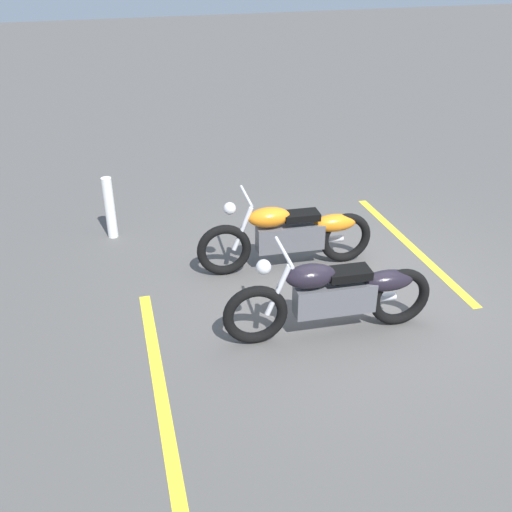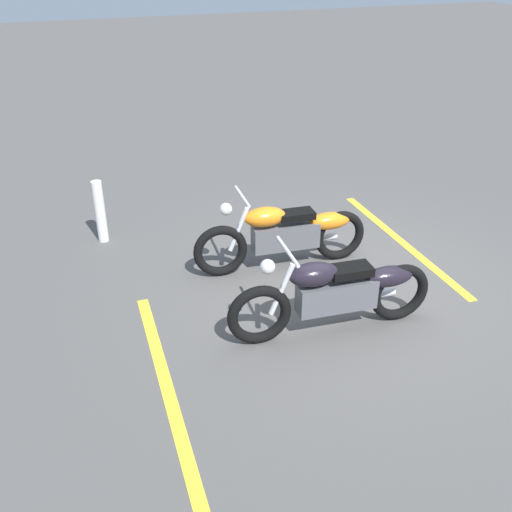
{
  "view_description": "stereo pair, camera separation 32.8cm",
  "coord_description": "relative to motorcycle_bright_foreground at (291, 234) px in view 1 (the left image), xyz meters",
  "views": [
    {
      "loc": [
        3.07,
        5.15,
        3.61
      ],
      "look_at": [
        1.23,
        0.0,
        0.65
      ],
      "focal_mm": 40.42,
      "sensor_mm": 36.0,
      "label": 1
    },
    {
      "loc": [
        3.38,
        5.03,
        3.61
      ],
      "look_at": [
        1.23,
        0.0,
        0.65
      ],
      "focal_mm": 40.42,
      "sensor_mm": 36.0,
      "label": 2
    }
  ],
  "objects": [
    {
      "name": "ground_plane",
      "position": [
        -0.51,
        0.72,
        -0.46
      ],
      "size": [
        60.0,
        60.0,
        0.0
      ],
      "primitive_type": "plane",
      "color": "#514F4C"
    },
    {
      "name": "parking_stripe_mid",
      "position": [
        2.01,
        1.68,
        -0.46
      ],
      "size": [
        0.41,
        3.2,
        0.01
      ],
      "primitive_type": "cube",
      "rotation": [
        0.0,
        0.0,
        1.48
      ],
      "color": "yellow",
      "rests_on": "ground"
    },
    {
      "name": "motorcycle_dark_foreground",
      "position": [
        0.11,
        1.45,
        0.0
      ],
      "size": [
        2.23,
        0.62,
        1.04
      ],
      "rotation": [
        0.0,
        0.0,
        -0.13
      ],
      "color": "black",
      "rests_on": "ground"
    },
    {
      "name": "parking_stripe_near",
      "position": [
        -1.77,
        0.01,
        -0.46
      ],
      "size": [
        0.41,
        3.2,
        0.01
      ],
      "primitive_type": "cube",
      "rotation": [
        0.0,
        0.0,
        1.48
      ],
      "color": "yellow",
      "rests_on": "ground"
    },
    {
      "name": "bollard_post",
      "position": [
        2.0,
        -1.64,
        -0.03
      ],
      "size": [
        0.14,
        0.14,
        0.87
      ],
      "primitive_type": "cylinder",
      "color": "white",
      "rests_on": "ground"
    },
    {
      "name": "motorcycle_bright_foreground",
      "position": [
        0.0,
        0.0,
        0.0
      ],
      "size": [
        2.23,
        0.62,
        1.04
      ],
      "rotation": [
        0.0,
        0.0,
        -0.13
      ],
      "color": "black",
      "rests_on": "ground"
    }
  ]
}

